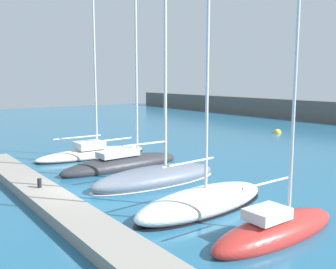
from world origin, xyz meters
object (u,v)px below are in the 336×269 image
dock_bollard (39,183)px  sailboat_ivory_nearest (92,153)px  sailboat_slate_third (156,176)px  sailboat_red_fifth (276,229)px  mooring_buoy_yellow (277,133)px  sailboat_charcoal_second (122,162)px  sailboat_white_fourth (203,200)px

dock_bollard → sailboat_ivory_nearest: bearing=139.8°
sailboat_slate_third → sailboat_red_fifth: sailboat_slate_third is taller
sailboat_ivory_nearest → mooring_buoy_yellow: size_ratio=15.99×
sailboat_charcoal_second → dock_bollard: (3.02, -6.30, 0.33)m
sailboat_ivory_nearest → sailboat_red_fifth: bearing=-92.7°
sailboat_slate_third → sailboat_white_fourth: sailboat_white_fourth is taller
sailboat_ivory_nearest → sailboat_charcoal_second: (4.43, 0.02, 0.07)m
sailboat_ivory_nearest → sailboat_slate_third: (8.64, -0.26, 0.08)m
sailboat_red_fifth → sailboat_charcoal_second: bearing=85.4°
sailboat_slate_third → sailboat_charcoal_second: bearing=86.9°
mooring_buoy_yellow → dock_bollard: 28.55m
sailboat_white_fourth → mooring_buoy_yellow: bearing=26.3°
sailboat_slate_third → dock_bollard: bearing=169.4°
sailboat_ivory_nearest → sailboat_red_fifth: sailboat_ivory_nearest is taller
sailboat_slate_third → mooring_buoy_yellow: size_ratio=19.23×
sailboat_white_fourth → dock_bollard: (-5.97, -5.25, 0.32)m
sailboat_white_fourth → sailboat_slate_third: bearing=76.2°
sailboat_slate_third → sailboat_red_fifth: 8.62m
dock_bollard → mooring_buoy_yellow: bearing=104.9°
sailboat_slate_third → dock_bollard: (-1.20, -6.03, 0.32)m
sailboat_ivory_nearest → sailboat_slate_third: bearing=-91.5°
sailboat_ivory_nearest → sailboat_slate_third: sailboat_slate_third is taller
sailboat_charcoal_second → sailboat_white_fourth: size_ratio=1.08×
sailboat_slate_third → mooring_buoy_yellow: sailboat_slate_third is taller
sailboat_red_fifth → sailboat_white_fourth: bearing=91.8°
sailboat_charcoal_second → mooring_buoy_yellow: sailboat_charcoal_second is taller
sailboat_slate_third → sailboat_white_fourth: bearing=-98.6°
sailboat_slate_third → mooring_buoy_yellow: (-8.54, 21.55, -0.38)m
sailboat_red_fifth → mooring_buoy_yellow: size_ratio=14.20×
sailboat_charcoal_second → dock_bollard: size_ratio=40.18×
sailboat_charcoal_second → mooring_buoy_yellow: bearing=8.8°
mooring_buoy_yellow → sailboat_white_fourth: bearing=-59.2°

